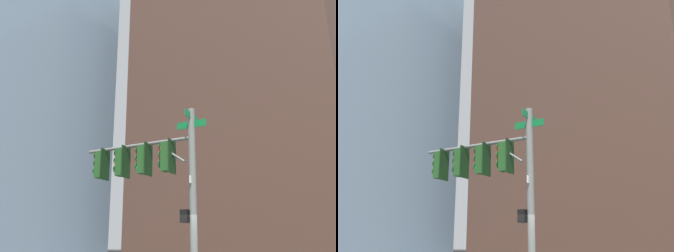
# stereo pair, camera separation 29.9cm
# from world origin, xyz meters

# --- Properties ---
(signal_pole_assembly) EXTENTS (4.84, 1.18, 6.04)m
(signal_pole_assembly) POSITION_xyz_m (-1.79, -0.64, 4.03)
(signal_pole_assembly) COLOR slate
(signal_pole_assembly) RESTS_ON ground_plane
(building_brick_nearside) EXTENTS (24.80, 17.18, 40.26)m
(building_brick_nearside) POSITION_xyz_m (-10.86, 31.03, 20.13)
(building_brick_nearside) COLOR #4C3328
(building_brick_nearside) RESTS_ON ground_plane
(building_brick_midblock) EXTENTS (19.64, 16.48, 31.13)m
(building_brick_midblock) POSITION_xyz_m (-40.94, 17.87, 15.57)
(building_brick_midblock) COLOR brown
(building_brick_midblock) RESTS_ON ground_plane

